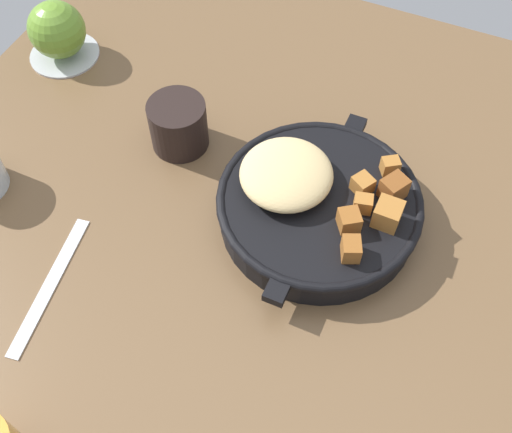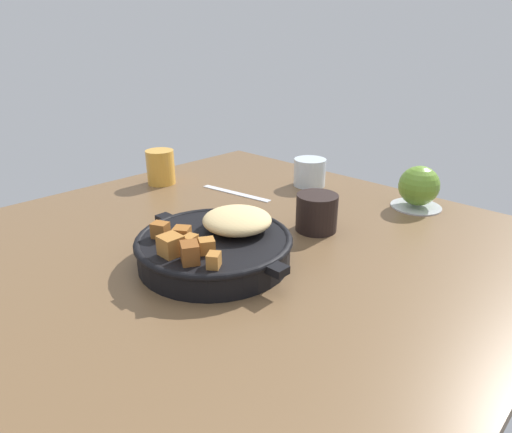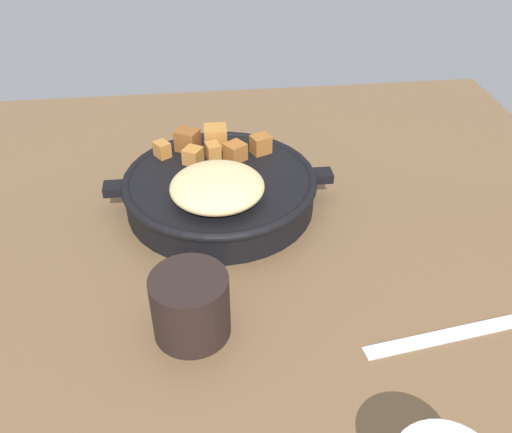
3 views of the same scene
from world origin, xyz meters
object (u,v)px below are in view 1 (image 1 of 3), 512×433
at_px(cast_iron_skillet, 316,203).
at_px(red_apple, 57,30).
at_px(coffee_mug_dark, 178,125).
at_px(butter_knife, 50,284).

bearing_deg(cast_iron_skillet, red_apple, 74.62).
distance_m(red_apple, coffee_mug_dark, 0.26).
bearing_deg(butter_knife, red_apple, 22.91).
relative_size(cast_iron_skillet, butter_knife, 1.56).
bearing_deg(red_apple, cast_iron_skillet, -105.38).
bearing_deg(cast_iron_skillet, coffee_mug_dark, 78.89).
xyz_separation_m(cast_iron_skillet, butter_knife, (-0.21, 0.25, -0.03)).
relative_size(cast_iron_skillet, red_apple, 3.51).
height_order(red_apple, coffee_mug_dark, red_apple).
xyz_separation_m(butter_knife, coffee_mug_dark, (0.26, -0.04, 0.03)).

